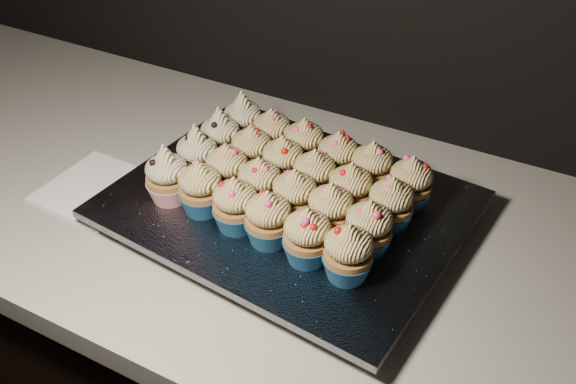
# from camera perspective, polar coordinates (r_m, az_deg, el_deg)

# --- Properties ---
(cabinet) EXTENTS (2.40, 0.60, 0.86)m
(cabinet) POSITION_cam_1_polar(r_m,az_deg,el_deg) (1.35, -5.66, -15.66)
(cabinet) COLOR black
(cabinet) RESTS_ON ground
(worktop) EXTENTS (2.44, 0.64, 0.04)m
(worktop) POSITION_cam_1_polar(r_m,az_deg,el_deg) (1.03, -7.16, -0.41)
(worktop) COLOR beige
(worktop) RESTS_ON cabinet
(napkin) EXTENTS (0.16, 0.16, 0.00)m
(napkin) POSITION_cam_1_polar(r_m,az_deg,el_deg) (1.04, -16.62, 0.27)
(napkin) COLOR white
(napkin) RESTS_ON worktop
(baking_tray) EXTENTS (0.48, 0.38, 0.02)m
(baking_tray) POSITION_cam_1_polar(r_m,az_deg,el_deg) (0.94, -0.00, -1.89)
(baking_tray) COLOR black
(baking_tray) RESTS_ON worktop
(foil_lining) EXTENTS (0.52, 0.42, 0.01)m
(foil_lining) POSITION_cam_1_polar(r_m,az_deg,el_deg) (0.93, -0.00, -1.08)
(foil_lining) COLOR silver
(foil_lining) RESTS_ON baking_tray
(cupcake_0) EXTENTS (0.06, 0.06, 0.10)m
(cupcake_0) POSITION_cam_1_polar(r_m,az_deg,el_deg) (0.92, -10.68, 1.40)
(cupcake_0) COLOR #B5192C
(cupcake_0) RESTS_ON foil_lining
(cupcake_1) EXTENTS (0.06, 0.06, 0.08)m
(cupcake_1) POSITION_cam_1_polar(r_m,az_deg,el_deg) (0.89, -7.77, 0.31)
(cupcake_1) COLOR #1B5382
(cupcake_1) RESTS_ON foil_lining
(cupcake_2) EXTENTS (0.06, 0.06, 0.08)m
(cupcake_2) POSITION_cam_1_polar(r_m,az_deg,el_deg) (0.86, -4.70, -1.15)
(cupcake_2) COLOR #1B5382
(cupcake_2) RESTS_ON foil_lining
(cupcake_3) EXTENTS (0.06, 0.06, 0.08)m
(cupcake_3) POSITION_cam_1_polar(r_m,az_deg,el_deg) (0.83, -1.77, -2.40)
(cupcake_3) COLOR #1B5382
(cupcake_3) RESTS_ON foil_lining
(cupcake_4) EXTENTS (0.06, 0.06, 0.08)m
(cupcake_4) POSITION_cam_1_polar(r_m,az_deg,el_deg) (0.81, 1.72, -3.98)
(cupcake_4) COLOR #1B5382
(cupcake_4) RESTS_ON foil_lining
(cupcake_5) EXTENTS (0.06, 0.06, 0.08)m
(cupcake_5) POSITION_cam_1_polar(r_m,az_deg,el_deg) (0.79, 5.36, -5.42)
(cupcake_5) COLOR #1B5382
(cupcake_5) RESTS_ON foil_lining
(cupcake_6) EXTENTS (0.06, 0.06, 0.10)m
(cupcake_6) POSITION_cam_1_polar(r_m,az_deg,el_deg) (0.96, -8.05, 3.25)
(cupcake_6) COLOR #B5192C
(cupcake_6) RESTS_ON foil_lining
(cupcake_7) EXTENTS (0.06, 0.06, 0.08)m
(cupcake_7) POSITION_cam_1_polar(r_m,az_deg,el_deg) (0.92, -5.43, 1.92)
(cupcake_7) COLOR #1B5382
(cupcake_7) RESTS_ON foil_lining
(cupcake_8) EXTENTS (0.06, 0.06, 0.08)m
(cupcake_8) POSITION_cam_1_polar(r_m,az_deg,el_deg) (0.89, -2.54, 0.68)
(cupcake_8) COLOR #1B5382
(cupcake_8) RESTS_ON foil_lining
(cupcake_9) EXTENTS (0.06, 0.06, 0.08)m
(cupcake_9) POSITION_cam_1_polar(r_m,az_deg,el_deg) (0.87, 0.60, -0.41)
(cupcake_9) COLOR #1B5382
(cupcake_9) RESTS_ON foil_lining
(cupcake_10) EXTENTS (0.06, 0.06, 0.08)m
(cupcake_10) POSITION_cam_1_polar(r_m,az_deg,el_deg) (0.85, 3.79, -1.67)
(cupcake_10) COLOR #1B5382
(cupcake_10) RESTS_ON foil_lining
(cupcake_11) EXTENTS (0.06, 0.06, 0.08)m
(cupcake_11) POSITION_cam_1_polar(r_m,az_deg,el_deg) (0.82, 7.16, -3.22)
(cupcake_11) COLOR #1B5382
(cupcake_11) RESTS_ON foil_lining
(cupcake_12) EXTENTS (0.06, 0.06, 0.10)m
(cupcake_12) POSITION_cam_1_polar(r_m,az_deg,el_deg) (0.99, -6.01, 4.89)
(cupcake_12) COLOR #B5192C
(cupcake_12) RESTS_ON foil_lining
(cupcake_13) EXTENTS (0.06, 0.06, 0.08)m
(cupcake_13) POSITION_cam_1_polar(r_m,az_deg,el_deg) (0.96, -3.23, 3.63)
(cupcake_13) COLOR #1B5382
(cupcake_13) RESTS_ON foil_lining
(cupcake_14) EXTENTS (0.06, 0.06, 0.08)m
(cupcake_14) POSITION_cam_1_polar(r_m,az_deg,el_deg) (0.93, -0.47, 2.66)
(cupcake_14) COLOR #1B5382
(cupcake_14) RESTS_ON foil_lining
(cupcake_15) EXTENTS (0.06, 0.06, 0.08)m
(cupcake_15) POSITION_cam_1_polar(r_m,az_deg,el_deg) (0.91, 2.36, 1.41)
(cupcake_15) COLOR #1B5382
(cupcake_15) RESTS_ON foil_lining
(cupcake_16) EXTENTS (0.06, 0.06, 0.08)m
(cupcake_16) POSITION_cam_1_polar(r_m,az_deg,el_deg) (0.88, 5.56, 0.18)
(cupcake_16) COLOR #1B5382
(cupcake_16) RESTS_ON foil_lining
(cupcake_17) EXTENTS (0.06, 0.06, 0.08)m
(cupcake_17) POSITION_cam_1_polar(r_m,az_deg,el_deg) (0.87, 9.10, -1.09)
(cupcake_17) COLOR #1B5382
(cupcake_17) RESTS_ON foil_lining
(cupcake_18) EXTENTS (0.06, 0.06, 0.10)m
(cupcake_18) POSITION_cam_1_polar(r_m,az_deg,el_deg) (1.03, -4.03, 6.35)
(cupcake_18) COLOR #B5192C
(cupcake_18) RESTS_ON foil_lining
(cupcake_19) EXTENTS (0.06, 0.06, 0.08)m
(cupcake_19) POSITION_cam_1_polar(r_m,az_deg,el_deg) (1.00, -1.46, 5.14)
(cupcake_19) COLOR #1B5382
(cupcake_19) RESTS_ON foil_lining
(cupcake_20) EXTENTS (0.06, 0.06, 0.08)m
(cupcake_20) POSITION_cam_1_polar(r_m,az_deg,el_deg) (0.97, 1.46, 4.27)
(cupcake_20) COLOR #1B5382
(cupcake_20) RESTS_ON foil_lining
(cupcake_21) EXTENTS (0.06, 0.06, 0.08)m
(cupcake_21) POSITION_cam_1_polar(r_m,az_deg,el_deg) (0.95, 4.45, 3.03)
(cupcake_21) COLOR #1B5382
(cupcake_21) RESTS_ON foil_lining
(cupcake_22) EXTENTS (0.06, 0.06, 0.08)m
(cupcake_22) POSITION_cam_1_polar(r_m,az_deg,el_deg) (0.93, 7.42, 2.12)
(cupcake_22) COLOR #1B5382
(cupcake_22) RESTS_ON foil_lining
(cupcake_23) EXTENTS (0.06, 0.06, 0.08)m
(cupcake_23) POSITION_cam_1_polar(r_m,az_deg,el_deg) (0.91, 10.82, 0.75)
(cupcake_23) COLOR #1B5382
(cupcake_23) RESTS_ON foil_lining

